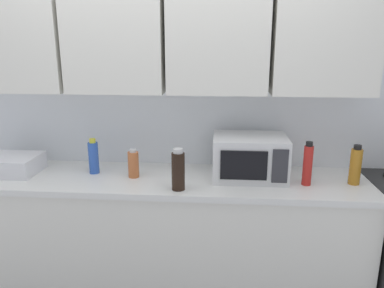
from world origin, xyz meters
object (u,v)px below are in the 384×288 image
(bottle_spice_jar, at_px, (133,164))
(bottle_amber_vinegar, at_px, (355,166))
(bottle_soy_dark, at_px, (178,170))
(microwave, at_px, (250,157))
(dish_rack, at_px, (10,164))
(bottle_blue_cleaner, at_px, (94,157))
(bottle_red_sauce, at_px, (308,164))

(bottle_spice_jar, bearing_deg, bottle_amber_vinegar, -0.50)
(bottle_soy_dark, height_order, bottle_amber_vinegar, bottle_soy_dark)
(microwave, distance_m, dish_rack, 1.64)
(bottle_amber_vinegar, bearing_deg, bottle_blue_cleaner, 177.66)
(microwave, xyz_separation_m, bottle_soy_dark, (-0.45, -0.26, -0.02))
(dish_rack, xyz_separation_m, bottle_red_sauce, (1.99, -0.07, 0.07))
(microwave, height_order, bottle_soy_dark, microwave)
(dish_rack, relative_size, bottle_soy_dark, 1.46)
(bottle_soy_dark, relative_size, bottle_red_sauce, 0.92)
(microwave, distance_m, bottle_soy_dark, 0.52)
(microwave, height_order, bottle_amber_vinegar, microwave)
(microwave, relative_size, bottle_amber_vinegar, 1.87)
(dish_rack, height_order, bottle_spice_jar, bottle_spice_jar)
(bottle_soy_dark, bearing_deg, bottle_blue_cleaner, 157.60)
(bottle_spice_jar, relative_size, bottle_blue_cleaner, 0.79)
(bottle_soy_dark, height_order, bottle_blue_cleaner, bottle_soy_dark)
(microwave, bearing_deg, bottle_soy_dark, -149.91)
(bottle_soy_dark, distance_m, bottle_red_sauce, 0.81)
(bottle_soy_dark, distance_m, bottle_blue_cleaner, 0.66)
(bottle_spice_jar, bearing_deg, dish_rack, 179.02)
(microwave, distance_m, bottle_blue_cleaner, 1.06)
(dish_rack, relative_size, bottle_blue_cleaner, 1.55)
(microwave, height_order, bottle_spice_jar, microwave)
(dish_rack, distance_m, bottle_blue_cleaner, 0.58)
(bottle_amber_vinegar, bearing_deg, bottle_soy_dark, -170.59)
(bottle_blue_cleaner, distance_m, bottle_red_sauce, 1.42)
(bottle_spice_jar, height_order, bottle_blue_cleaner, bottle_blue_cleaner)
(dish_rack, xyz_separation_m, bottle_soy_dark, (1.19, -0.21, 0.06))
(microwave, relative_size, dish_rack, 1.26)
(bottle_spice_jar, height_order, bottle_red_sauce, bottle_red_sauce)
(bottle_spice_jar, height_order, bottle_amber_vinegar, bottle_amber_vinegar)
(bottle_soy_dark, relative_size, bottle_blue_cleaner, 1.06)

